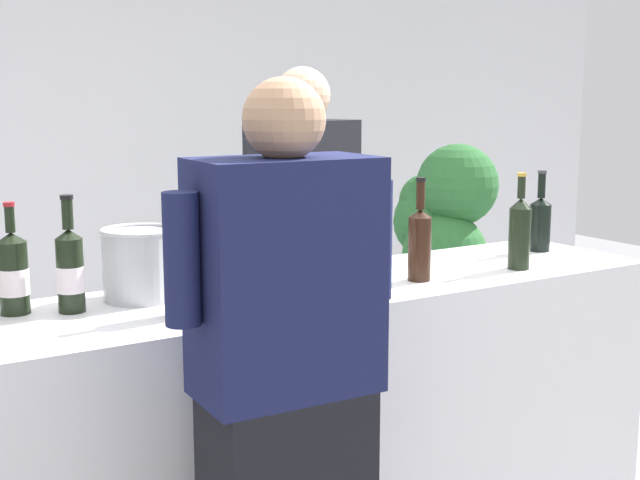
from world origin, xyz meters
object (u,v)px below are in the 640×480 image
(wine_bottle_7, at_px, (70,270))
(wine_bottle_2, at_px, (13,274))
(wine_bottle_1, at_px, (324,261))
(wine_bottle_9, at_px, (420,242))
(person_guest, at_px, (286,428))
(ice_bucket, at_px, (140,263))
(wine_glass, at_px, (369,250))
(wine_bottle_3, at_px, (356,238))
(person_server, at_px, (303,286))
(wine_bottle_8, at_px, (180,273))
(wine_bottle_4, at_px, (204,250))
(potted_shrub, at_px, (442,233))
(wine_bottle_5, at_px, (520,232))
(wine_bottle_6, at_px, (540,222))
(wine_bottle_0, at_px, (340,245))

(wine_bottle_7, bearing_deg, wine_bottle_2, 155.99)
(wine_bottle_1, xyz_separation_m, wine_bottle_9, (0.40, 0.06, 0.01))
(person_guest, bearing_deg, ice_bucket, 98.72)
(wine_glass, bearing_deg, wine_bottle_3, 64.40)
(wine_bottle_9, bearing_deg, wine_bottle_7, 170.09)
(person_server, bearing_deg, wine_bottle_8, -138.91)
(wine_bottle_1, height_order, wine_bottle_3, wine_bottle_3)
(wine_bottle_4, height_order, potted_shrub, same)
(person_server, distance_m, person_guest, 1.36)
(potted_shrub, bearing_deg, person_guest, -137.18)
(wine_bottle_5, distance_m, potted_shrub, 1.74)
(wine_bottle_8, distance_m, person_guest, 0.55)
(wine_bottle_9, bearing_deg, wine_bottle_6, 13.36)
(wine_bottle_5, xyz_separation_m, wine_bottle_6, (0.32, 0.21, -0.02))
(wine_bottle_4, distance_m, wine_bottle_6, 1.38)
(wine_bottle_9, relative_size, ice_bucket, 1.50)
(wine_bottle_8, xyz_separation_m, wine_bottle_9, (0.85, 0.02, 0.01))
(wine_bottle_7, xyz_separation_m, person_server, (1.05, 0.49, -0.27))
(wine_bottle_1, height_order, wine_bottle_2, wine_bottle_2)
(wine_bottle_2, bearing_deg, ice_bucket, -3.37)
(wine_bottle_8, bearing_deg, ice_bucket, 96.32)
(wine_bottle_2, distance_m, person_guest, 0.91)
(wine_bottle_5, height_order, potted_shrub, potted_shrub)
(wine_bottle_6, height_order, wine_bottle_7, wine_bottle_7)
(wine_glass, distance_m, person_guest, 0.80)
(wine_bottle_1, bearing_deg, wine_glass, 17.27)
(wine_bottle_1, distance_m, wine_bottle_9, 0.41)
(wine_bottle_0, distance_m, wine_glass, 0.14)
(person_guest, bearing_deg, person_server, 57.90)
(wine_bottle_1, bearing_deg, wine_bottle_2, 159.51)
(person_guest, bearing_deg, wine_bottle_9, 31.42)
(wine_bottle_1, xyz_separation_m, wine_bottle_2, (-0.83, 0.31, -0.00))
(wine_bottle_3, height_order, wine_bottle_5, wine_bottle_5)
(wine_bottle_3, xyz_separation_m, wine_bottle_4, (-0.57, 0.01, 0.01))
(wine_bottle_6, bearing_deg, wine_bottle_5, -146.53)
(wine_bottle_2, height_order, wine_bottle_5, wine_bottle_5)
(wine_bottle_4, distance_m, person_guest, 0.82)
(wine_bottle_4, bearing_deg, potted_shrub, 30.94)
(person_guest, bearing_deg, wine_bottle_7, 116.22)
(wine_bottle_2, xyz_separation_m, wine_glass, (1.04, -0.25, 0.01))
(wine_bottle_6, height_order, potted_shrub, potted_shrub)
(potted_shrub, bearing_deg, ice_bucket, -150.88)
(wine_bottle_4, bearing_deg, person_server, 34.01)
(wine_bottle_3, height_order, wine_bottle_4, wine_bottle_4)
(wine_bottle_0, height_order, ice_bucket, wine_bottle_0)
(wine_bottle_8, distance_m, wine_bottle_9, 0.85)
(wine_bottle_6, bearing_deg, wine_bottle_4, 175.64)
(wine_bottle_2, relative_size, wine_bottle_7, 0.95)
(wine_bottle_0, relative_size, potted_shrub, 0.24)
(wine_bottle_0, xyz_separation_m, wine_bottle_5, (0.63, -0.18, 0.02))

